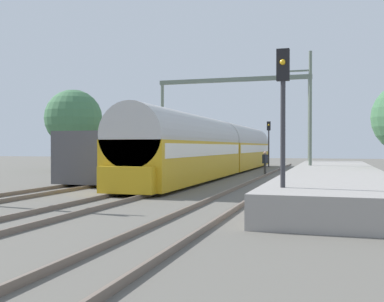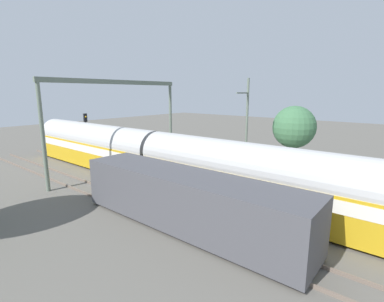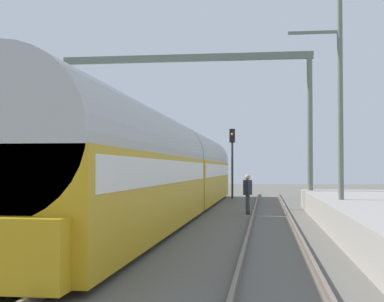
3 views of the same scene
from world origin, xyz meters
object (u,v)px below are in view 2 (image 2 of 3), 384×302
railway_signal_far (86,128)px  person_crossing (182,161)px  passenger_train (156,157)px  freight_car (186,200)px  catenary_gantry (118,107)px

railway_signal_far → person_crossing: bearing=-83.8°
passenger_train → person_crossing: (3.31, 0.23, -0.94)m
passenger_train → railway_signal_far: bearing=81.6°
passenger_train → freight_car: passenger_train is taller
passenger_train → freight_car: size_ratio=2.53×
freight_car → catenary_gantry: bearing=68.9°
railway_signal_far → catenary_gantry: 9.19m
freight_car → railway_signal_far: 20.71m
passenger_train → person_crossing: 3.45m
passenger_train → person_crossing: bearing=3.9°
passenger_train → catenary_gantry: size_ratio=2.53×
passenger_train → catenary_gantry: catenary_gantry is taller
freight_car → passenger_train: bearing=57.3°
person_crossing → catenary_gantry: (-3.31, 4.21, 4.64)m
freight_car → railway_signal_far: (6.21, 19.70, 1.50)m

